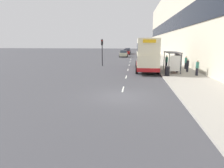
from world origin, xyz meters
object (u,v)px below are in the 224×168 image
pedestrian_1 (197,68)px  car_2 (127,52)px  car_0 (128,51)px  pedestrian_2 (188,65)px  car_1 (124,54)px  double_decker_bus_near (146,54)px  pedestrian_4 (166,62)px  pedestrian_at_shelter (186,62)px  litter_bin (167,71)px  traffic_light_far_kerb (102,48)px  pedestrian_3 (178,65)px  bus_shelter (174,58)px

pedestrian_1 → car_2: bearing=103.5°
car_0 → pedestrian_2: size_ratio=2.37×
car_1 → pedestrian_1: bearing=108.6°
double_decker_bus_near → car_2: (-4.10, 35.30, -1.41)m
car_0 → car_1: size_ratio=0.91×
pedestrian_4 → car_2: bearing=101.7°
car_1 → pedestrian_4: 24.88m
pedestrian_at_shelter → pedestrian_1: 5.71m
car_1 → litter_bin: (6.58, -30.23, -0.20)m
double_decker_bus_near → pedestrian_at_shelter: size_ratio=5.73×
double_decker_bus_near → car_1: 25.57m
double_decker_bus_near → litter_bin: (2.08, -5.09, -1.61)m
litter_bin → traffic_light_far_kerb: (-8.95, 9.88, 2.27)m
pedestrian_at_shelter → pedestrian_2: 3.03m
pedestrian_at_shelter → pedestrian_4: size_ratio=0.95×
double_decker_bus_near → pedestrian_1: size_ratio=5.89×
pedestrian_2 → pedestrian_3: (-1.30, -0.33, 0.06)m
litter_bin → car_1: bearing=102.3°
pedestrian_1 → double_decker_bus_near: bearing=140.6°
pedestrian_at_shelter → pedestrian_1: (-0.12, -5.71, -0.02)m
car_0 → pedestrian_3: bearing=100.0°
litter_bin → traffic_light_far_kerb: size_ratio=0.24×
car_2 → litter_bin: car_2 is taller
double_decker_bus_near → car_2: size_ratio=2.32×
bus_shelter → car_0: bearing=99.4°
car_1 → car_2: bearing=-92.3°
car_0 → pedestrian_1: pedestrian_1 is taller
pedestrian_3 → litter_bin: size_ratio=1.65×
pedestrian_at_shelter → car_1: bearing=112.8°
pedestrian_at_shelter → traffic_light_far_kerb: size_ratio=0.41×
double_decker_bus_near → litter_bin: size_ratio=9.70×
double_decker_bus_near → traffic_light_far_kerb: 8.40m
double_decker_bus_near → pedestrian_3: size_ratio=5.89×
pedestrian_1 → traffic_light_far_kerb: size_ratio=0.40×
litter_bin → pedestrian_1: bearing=10.3°
car_1 → pedestrian_at_shelter: (10.07, -23.90, 0.18)m
pedestrian_at_shelter → traffic_light_far_kerb: 13.08m
double_decker_bus_near → pedestrian_at_shelter: bearing=12.5°
car_2 → pedestrian_4: 34.63m
car_1 → traffic_light_far_kerb: size_ratio=0.97×
double_decker_bus_near → pedestrian_4: double_decker_bus_near is taller
car_0 → pedestrian_4: pedestrian_4 is taller
pedestrian_4 → litter_bin: bearing=-97.6°
car_1 → pedestrian_4: size_ratio=2.27×
pedestrian_1 → pedestrian_2: size_ratio=1.07×
pedestrian_2 → pedestrian_4: pedestrian_4 is taller
pedestrian_1 → litter_bin: 3.44m
double_decker_bus_near → pedestrian_at_shelter: 5.83m
traffic_light_far_kerb → car_1: bearing=83.3°
car_1 → pedestrian_1: size_ratio=2.45×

